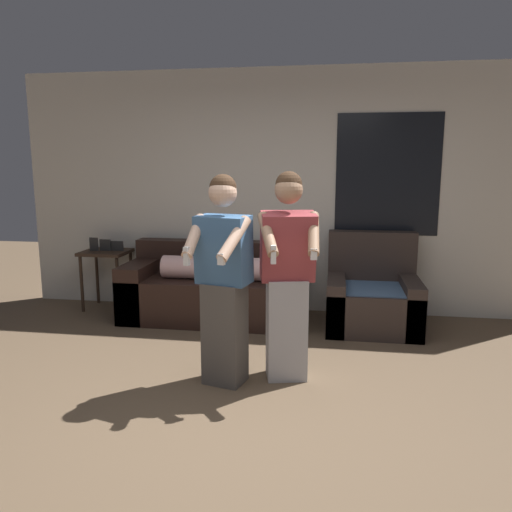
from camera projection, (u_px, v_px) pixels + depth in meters
name	position (u px, v px, depth m)	size (l,w,h in m)	color
ground_plane	(237.00, 428.00, 3.19)	(14.00, 14.00, 0.00)	brown
wall_back	(284.00, 192.00, 5.60)	(6.04, 0.07, 2.70)	beige
couch	(216.00, 290.00, 5.43)	(1.95, 0.86, 0.81)	black
armchair	(372.00, 298.00, 5.15)	(0.92, 0.90, 0.96)	#332823
side_table	(106.00, 259.00, 5.77)	(0.52, 0.46, 0.83)	#332319
person_left	(224.00, 280.00, 3.72)	(0.47, 0.53, 1.59)	#56514C
person_right	(287.00, 277.00, 3.80)	(0.48, 0.55, 1.61)	#B2B2B7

